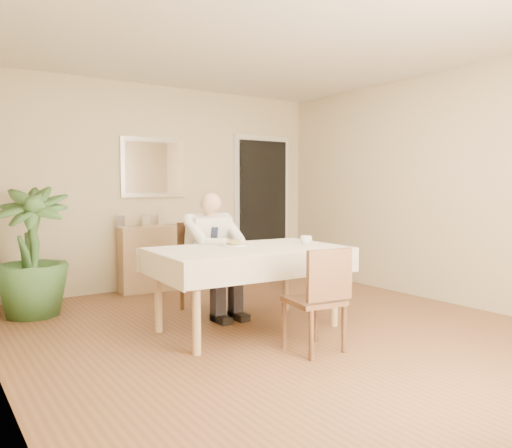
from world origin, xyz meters
TOP-DOWN VIEW (x-y plane):
  - room at (0.00, 0.00)m, footprint 5.00×5.02m
  - doorway at (1.55, 2.46)m, footprint 0.96×0.07m
  - mirror at (-0.15, 2.47)m, footprint 0.86×0.04m
  - dining_table at (-0.19, 0.20)m, footprint 1.77×1.11m
  - chair_far at (-0.19, 1.08)m, footprint 0.47×0.47m
  - chair_near at (-0.09, -0.68)m, footprint 0.44×0.44m
  - seated_man at (-0.19, 0.79)m, footprint 0.48×0.72m
  - plate at (-0.22, 0.38)m, footprint 0.26×0.26m
  - food at (-0.22, 0.38)m, footprint 0.14×0.14m
  - knife at (-0.18, 0.32)m, footprint 0.01×0.13m
  - fork at (-0.26, 0.32)m, footprint 0.01×0.13m
  - coffee_mug at (0.38, 0.06)m, footprint 0.14×0.14m
  - sideboard at (-0.15, 2.32)m, footprint 1.04×0.41m
  - photo_frame_left at (-0.63, 2.37)m, footprint 0.10×0.02m
  - photo_frame_center at (-0.29, 2.38)m, footprint 0.10×0.02m
  - photo_frame_right at (-0.09, 2.37)m, footprint 0.10×0.02m
  - potted_palm at (-1.74, 1.82)m, footprint 0.96×0.96m

SIDE VIEW (x-z plane):
  - sideboard at x=-0.15m, z-range 0.00..0.81m
  - chair_near at x=-0.09m, z-range 0.05..0.88m
  - chair_far at x=-0.19m, z-range 0.06..0.99m
  - potted_palm at x=-1.74m, z-range 0.00..1.31m
  - dining_table at x=-0.19m, z-range 0.29..1.04m
  - seated_man at x=-0.19m, z-range 0.07..1.31m
  - plate at x=-0.22m, z-range 0.75..0.77m
  - knife at x=-0.18m, z-range 0.77..0.78m
  - fork at x=-0.26m, z-range 0.77..0.78m
  - food at x=-0.22m, z-range 0.76..0.81m
  - coffee_mug at x=0.38m, z-range 0.75..0.84m
  - photo_frame_left at x=-0.63m, z-range 0.81..0.95m
  - photo_frame_center at x=-0.29m, z-range 0.81..0.95m
  - photo_frame_right at x=-0.09m, z-range 0.81..0.95m
  - doorway at x=1.55m, z-range -0.05..2.05m
  - room at x=0.00m, z-range 0.00..2.60m
  - mirror at x=-0.15m, z-range 1.17..1.93m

